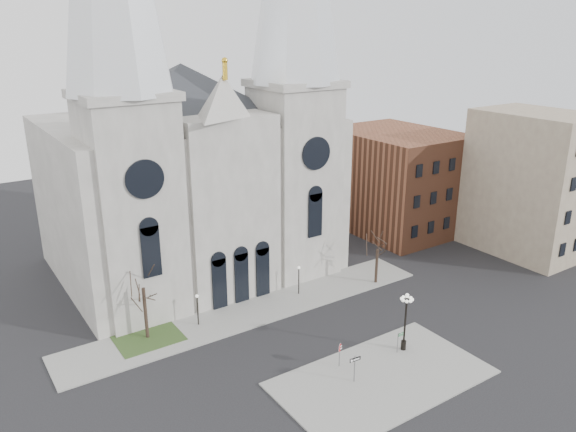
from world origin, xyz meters
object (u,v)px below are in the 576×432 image
globe_lamp (406,315)px  one_way_sign (355,365)px  stop_sign (340,350)px  street_name_sign (398,341)px

globe_lamp → one_way_sign: 7.22m
one_way_sign → stop_sign: bearing=87.2°
globe_lamp → one_way_sign: size_ratio=2.36×
one_way_sign → globe_lamp: bearing=15.9°
stop_sign → street_name_sign: (5.74, -1.24, -0.43)m
globe_lamp → one_way_sign: bearing=-169.8°
globe_lamp → one_way_sign: globe_lamp is taller
one_way_sign → street_name_sign: size_ratio=1.23×
stop_sign → street_name_sign: size_ratio=1.14×
globe_lamp → street_name_sign: globe_lamp is taller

